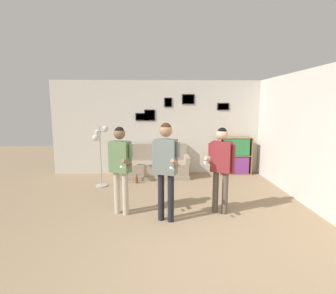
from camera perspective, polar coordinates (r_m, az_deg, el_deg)
The scene contains 10 objects.
ground_plane at distance 3.64m, azimuth 7.19°, elevation -24.25°, with size 20.00×20.00×0.00m, color #937A5B.
wall_back at distance 7.68m, azimuth 1.99°, elevation 4.29°, with size 7.20×0.08×2.70m.
wall_right at distance 6.10m, azimuth 27.04°, elevation 2.02°, with size 0.06×7.01×2.70m.
couch at distance 7.42m, azimuth -2.99°, elevation -4.18°, with size 1.93×0.80×0.90m.
bookshelf at distance 7.87m, azimuth 14.38°, elevation -1.88°, with size 0.93×0.30×1.08m.
floor_lamp at distance 6.57m, azimuth -14.58°, elevation 0.84°, with size 0.37×0.40×1.51m.
person_player_foreground_left at distance 4.80m, azimuth -10.37°, elevation -3.15°, with size 0.46×0.56×1.62m.
person_player_foreground_center at distance 4.42m, azimuth -0.49°, elevation -3.18°, with size 0.47×0.57×1.71m.
person_watcher_holding_cup at distance 4.87m, azimuth 11.49°, elevation -3.16°, with size 0.58×0.35×1.60m.
bottle_on_floor at distance 6.87m, azimuth -6.83°, elevation -7.07°, with size 0.07×0.07×0.24m.
Camera 1 is at (-0.51, -3.00, 1.99)m, focal length 28.00 mm.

